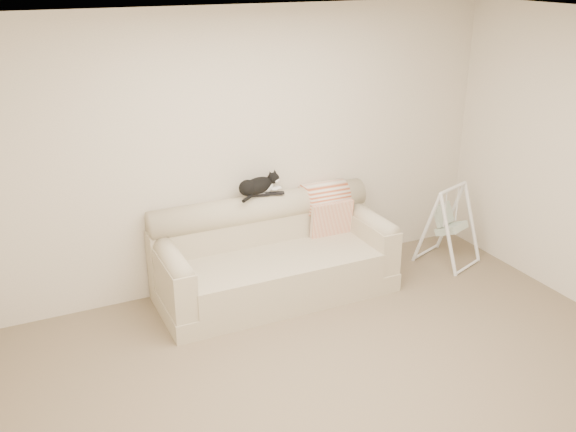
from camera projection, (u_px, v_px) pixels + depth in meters
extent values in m
plane|color=#6D5E4B|center=(355.00, 386.00, 4.78)|extent=(5.00, 5.00, 0.00)
cube|color=beige|center=(250.00, 150.00, 5.97)|extent=(5.00, 0.04, 2.60)
cube|color=white|center=(372.00, 25.00, 3.81)|extent=(5.00, 4.00, 0.02)
cube|color=tan|center=(276.00, 286.00, 6.04)|extent=(2.20, 0.90, 0.18)
cube|color=tan|center=(281.00, 271.00, 5.87)|extent=(1.80, 0.68, 0.24)
cube|color=tan|center=(262.00, 240.00, 6.20)|extent=(2.20, 0.22, 0.50)
cylinder|color=tan|center=(261.00, 208.00, 6.08)|extent=(2.16, 0.28, 0.28)
cube|color=tan|center=(172.00, 279.00, 5.54)|extent=(0.20, 0.88, 0.42)
cylinder|color=tan|center=(170.00, 257.00, 5.46)|extent=(0.18, 0.84, 0.18)
cube|color=tan|center=(367.00, 239.00, 6.33)|extent=(0.20, 0.88, 0.42)
cylinder|color=tan|center=(368.00, 219.00, 6.25)|extent=(0.18, 0.84, 0.18)
cube|color=black|center=(260.00, 195.00, 5.99)|extent=(0.19, 0.09, 0.02)
cube|color=gray|center=(260.00, 193.00, 5.99)|extent=(0.11, 0.06, 0.01)
cube|color=black|center=(275.00, 193.00, 6.03)|extent=(0.18, 0.09, 0.02)
ellipsoid|color=black|center=(258.00, 186.00, 5.97)|extent=(0.39, 0.29, 0.15)
ellipsoid|color=black|center=(247.00, 188.00, 5.88)|extent=(0.21, 0.20, 0.15)
ellipsoid|color=white|center=(267.00, 187.00, 6.03)|extent=(0.16, 0.14, 0.11)
ellipsoid|color=black|center=(273.00, 178.00, 6.05)|extent=(0.15, 0.15, 0.11)
ellipsoid|color=white|center=(277.00, 181.00, 6.03)|extent=(0.07, 0.07, 0.04)
sphere|color=#BF7272|center=(279.00, 181.00, 6.02)|extent=(0.01, 0.01, 0.01)
cone|color=black|center=(270.00, 173.00, 6.01)|extent=(0.07, 0.07, 0.05)
cone|color=black|center=(275.00, 172.00, 6.06)|extent=(0.05, 0.06, 0.05)
sphere|color=olive|center=(275.00, 179.00, 6.01)|extent=(0.02, 0.02, 0.02)
sphere|color=olive|center=(278.00, 178.00, 6.03)|extent=(0.02, 0.02, 0.02)
ellipsoid|color=white|center=(274.00, 189.00, 6.05)|extent=(0.09, 0.10, 0.03)
ellipsoid|color=white|center=(278.00, 188.00, 6.09)|extent=(0.09, 0.10, 0.03)
cylinder|color=black|center=(248.00, 198.00, 5.83)|extent=(0.17, 0.16, 0.03)
cylinder|color=#BC4F28|center=(324.00, 198.00, 6.35)|extent=(0.44, 0.33, 0.33)
cube|color=#BC4F28|center=(332.00, 222.00, 6.28)|extent=(0.44, 0.09, 0.42)
cylinder|color=white|center=(448.00, 235.00, 6.37)|extent=(0.14, 0.28, 0.82)
cylinder|color=white|center=(426.00, 228.00, 6.53)|extent=(0.14, 0.28, 0.82)
cylinder|color=white|center=(472.00, 222.00, 6.68)|extent=(0.14, 0.28, 0.82)
cylinder|color=white|center=(450.00, 216.00, 6.84)|extent=(0.14, 0.28, 0.82)
cylinder|color=white|center=(453.00, 188.00, 6.45)|extent=(0.45, 0.20, 0.04)
cylinder|color=white|center=(468.00, 266.00, 6.59)|extent=(0.45, 0.19, 0.03)
cylinder|color=white|center=(425.00, 252.00, 6.91)|extent=(0.45, 0.19, 0.03)
cube|color=white|center=(451.00, 228.00, 6.60)|extent=(0.34, 0.32, 0.15)
cube|color=white|center=(443.00, 214.00, 6.62)|extent=(0.30, 0.21, 0.22)
cylinder|color=white|center=(445.00, 209.00, 6.45)|extent=(0.01, 0.01, 0.39)
cylinder|color=white|center=(457.00, 203.00, 6.60)|extent=(0.01, 0.01, 0.39)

